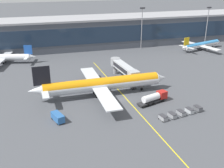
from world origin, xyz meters
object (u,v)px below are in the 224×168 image
Objects in this scene: baggage_cart_4 at (198,108)px; crew_van at (58,117)px; baggage_cart_1 at (172,115)px; main_airliner at (102,84)px; baggage_cart_3 at (189,111)px; commuter_jet_far at (0,57)px; commuter_jet_near at (202,45)px; fuel_tanker at (154,98)px; baggage_cart_2 at (181,113)px; baggage_cart_0 at (163,118)px.

crew_van is at bearing 172.56° from baggage_cart_4.
baggage_cart_4 is at bearing 10.67° from baggage_cart_1.
main_airliner reaches higher than crew_van.
crew_van is 41.59m from baggage_cart_4.
commuter_jet_far is at bearing 130.81° from baggage_cart_3.
baggage_cart_1 is (31.80, -7.16, -0.53)m from crew_van.
main_airliner is 1.49× the size of commuter_jet_far.
commuter_jet_near is at bearing 56.40° from baggage_cart_4.
main_airliner reaches higher than baggage_cart_4.
commuter_jet_far is (-57.92, 67.07, 2.15)m from baggage_cart_3.
baggage_cart_1 is at bearing -128.39° from commuter_jet_near.
baggage_cart_1 is 6.40m from baggage_cart_3.
commuter_jet_far is 1.07× the size of commuter_jet_near.
baggage_cart_1 is at bearing -85.11° from fuel_tanker.
crew_van is 0.18× the size of commuter_jet_near.
crew_van is at bearing -173.71° from fuel_tanker.
baggage_cart_2 and baggage_cart_4 have the same top height.
baggage_cart_4 is 0.10× the size of commuter_jet_near.
crew_van is at bearing 164.87° from baggage_cart_0.
baggage_cart_4 is at bearing 10.67° from baggage_cart_2.
baggage_cart_0 is 84.23m from commuter_jet_far.
main_airliner is 16.55× the size of baggage_cart_0.
crew_van reaches higher than baggage_cart_4.
baggage_cart_0 is 0.09× the size of commuter_jet_far.
baggage_cart_4 is at bearing -47.43° from commuter_jet_far.
baggage_cart_4 is at bearing -37.52° from main_airliner.
main_airliner is 18.17m from fuel_tanker.
baggage_cart_4 is (9.43, 1.78, 0.00)m from baggage_cart_1.
baggage_cart_3 is (9.43, 1.78, 0.00)m from baggage_cart_0.
main_airliner is 79.63m from commuter_jet_near.
commuter_jet_near is (66.70, 43.49, -1.25)m from main_airliner.
baggage_cart_2 is (6.29, 1.18, 0.00)m from baggage_cart_0.
commuter_jet_near is (51.10, 64.49, 2.00)m from baggage_cart_1.
commuter_jet_near is at bearing 54.71° from baggage_cart_3.
main_airliner reaches higher than fuel_tanker.
commuter_jet_far reaches higher than commuter_jet_near.
main_airliner is 16.55× the size of baggage_cart_4.
baggage_cart_1 is 1.00× the size of baggage_cart_4.
baggage_cart_3 is (3.14, 0.59, 0.00)m from baggage_cart_2.
baggage_cart_3 is 0.10× the size of commuter_jet_near.
fuel_tanker is at bearing 127.49° from baggage_cart_3.
main_airliner is 25.14m from baggage_cart_0.
crew_van is 38.56m from baggage_cart_3.
main_airliner is 59.43m from commuter_jet_far.
baggage_cart_3 is 0.09× the size of commuter_jet_far.
baggage_cart_2 is 0.09× the size of commuter_jet_far.
baggage_cart_4 is 90.29m from commuter_jet_far.
baggage_cart_2 is (18.74, -20.41, -3.25)m from main_airliner.
baggage_cart_2 is at bearing -169.33° from baggage_cart_4.
main_airliner is at bearing 40.51° from crew_van.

